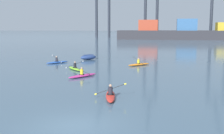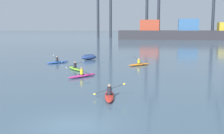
% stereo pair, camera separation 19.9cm
% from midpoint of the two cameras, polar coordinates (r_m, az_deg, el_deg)
% --- Properties ---
extents(ground_plane, '(800.00, 800.00, 0.00)m').
position_cam_midpoint_polar(ground_plane, '(13.91, -7.70, -11.84)').
color(ground_plane, '#425B70').
extents(container_barge, '(53.96, 8.79, 8.07)m').
position_cam_midpoint_polar(container_barge, '(114.80, 15.03, 6.73)').
color(container_barge, '#28282D').
rests_on(container_barge, ground).
extents(capsized_dinghy, '(2.54, 2.68, 0.76)m').
position_cam_midpoint_polar(capsized_dinghy, '(41.75, -4.56, 1.99)').
color(capsized_dinghy, navy).
rests_on(capsized_dinghy, ground).
extents(kayak_magenta, '(2.32, 3.20, 0.95)m').
position_cam_midpoint_polar(kayak_magenta, '(27.10, -5.82, -1.67)').
color(kayak_magenta, '#C13384').
rests_on(kayak_magenta, ground).
extents(kayak_red, '(2.15, 3.45, 1.04)m').
position_cam_midpoint_polar(kayak_red, '(19.07, -0.24, -5.75)').
color(kayak_red, red).
rests_on(kayak_red, ground).
extents(kayak_blue, '(2.41, 3.15, 1.08)m').
position_cam_midpoint_polar(kayak_blue, '(38.15, -10.80, 1.03)').
color(kayak_blue, '#2856B2').
rests_on(kayak_blue, ground).
extents(kayak_lime, '(2.67, 2.97, 0.99)m').
position_cam_midpoint_polar(kayak_lime, '(31.85, -7.36, -0.25)').
color(kayak_lime, '#7ABC2D').
rests_on(kayak_lime, ground).
extents(kayak_orange, '(2.75, 2.90, 1.07)m').
position_cam_midpoint_polar(kayak_orange, '(35.33, 5.71, 0.59)').
color(kayak_orange, orange).
rests_on(kayak_orange, ground).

